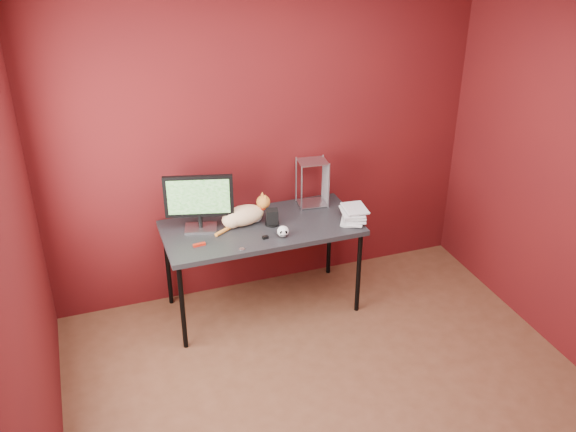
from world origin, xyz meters
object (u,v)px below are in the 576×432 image
object	(u,v)px
cat	(244,215)
monitor	(199,200)
speaker	(272,218)
desk	(262,231)
skull_mug	(283,231)
book_stack	(345,152)

from	to	relation	value
cat	monitor	bearing A→B (deg)	166.92
cat	speaker	bearing A→B (deg)	-27.58
desk	speaker	size ratio (longest dim) A/B	11.91
desk	skull_mug	xyz separation A→B (m)	(0.10, -0.21, 0.09)
monitor	skull_mug	world-z (taller)	monitor
cat	book_stack	bearing A→B (deg)	-21.05
desk	book_stack	distance (m)	0.88
monitor	book_stack	distance (m)	1.14
book_stack	cat	bearing A→B (deg)	166.33
cat	skull_mug	size ratio (longest dim) A/B	5.25
cat	skull_mug	distance (m)	0.36
desk	speaker	xyz separation A→B (m)	(0.08, -0.01, 0.11)
speaker	book_stack	size ratio (longest dim) A/B	0.11
desk	cat	xyz separation A→B (m)	(-0.12, 0.07, 0.13)
desk	skull_mug	bearing A→B (deg)	-64.61
skull_mug	speaker	size ratio (longest dim) A/B	0.72
skull_mug	book_stack	world-z (taller)	book_stack
speaker	book_stack	distance (m)	0.75
desk	cat	size ratio (longest dim) A/B	3.15
book_stack	skull_mug	bearing A→B (deg)	-169.15
speaker	book_stack	xyz separation A→B (m)	(0.54, -0.11, 0.51)
monitor	skull_mug	bearing A→B (deg)	-15.10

